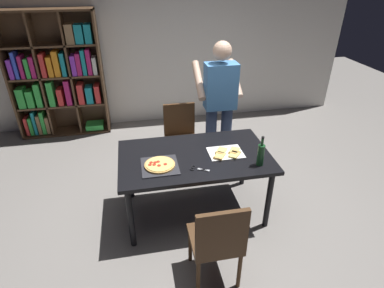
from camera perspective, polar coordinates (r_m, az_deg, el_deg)
The scene contains 11 objects.
ground_plane at distance 3.70m, azimuth 0.45°, elevation -11.96°, with size 12.00×12.00×0.00m, color gray.
back_wall at distance 5.44m, azimuth -5.20°, elevation 18.40°, with size 6.40×0.10×2.80m, color silver.
dining_table at distance 3.29m, azimuth 0.50°, elevation -3.17°, with size 1.58×0.93×0.75m.
chair_near_camera at distance 2.68m, azimuth 4.72°, elevation -17.08°, with size 0.42×0.42×0.90m.
chair_far_side at distance 4.19m, azimuth -2.10°, elevation 1.95°, with size 0.42×0.42×0.90m.
bookshelf at distance 5.43m, azimuth -23.37°, elevation 11.07°, with size 1.40×0.35×1.95m.
person_serving_pizza at distance 3.87m, azimuth 5.06°, elevation 7.42°, with size 0.55×0.54×1.75m.
pepperoni_pizza_on_tray at distance 3.08m, azimuth -5.93°, elevation -3.88°, with size 0.36×0.36×0.04m.
pizza_slices_on_towel at distance 3.29m, azimuth 6.33°, elevation -1.64°, with size 0.36×0.30×0.03m.
wine_bottle at distance 3.11m, azimuth 12.49°, elevation -1.87°, with size 0.07×0.07×0.32m.
kitchen_scissors at distance 3.03m, azimuth 0.86°, elevation -4.54°, with size 0.19×0.14×0.01m.
Camera 1 is at (-0.56, -2.70, 2.47)m, focal length 29.10 mm.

